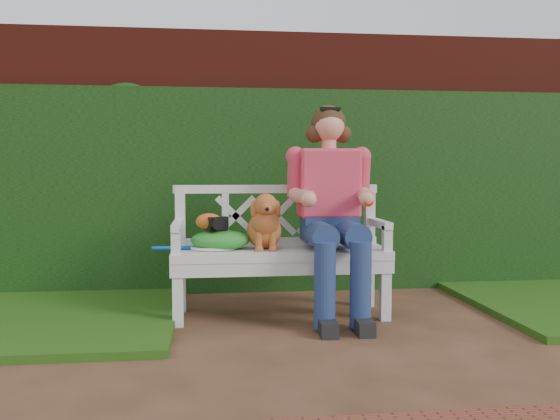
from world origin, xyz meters
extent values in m
plane|color=#3F2A1A|center=(0.00, 0.00, 0.00)|extent=(60.00, 60.00, 0.00)
cube|color=#5E1A11|center=(0.00, 1.90, 1.10)|extent=(10.00, 0.30, 2.20)
cube|color=#265619|center=(0.00, 1.68, 0.85)|extent=(10.00, 0.18, 1.70)
cube|color=black|center=(-0.82, 0.76, 0.66)|extent=(0.17, 0.15, 0.09)
ellipsoid|color=#C1561C|center=(-0.87, 0.78, 0.67)|extent=(0.20, 0.16, 0.11)
camera|label=1|loc=(-0.86, -3.31, 1.04)|focal=38.00mm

